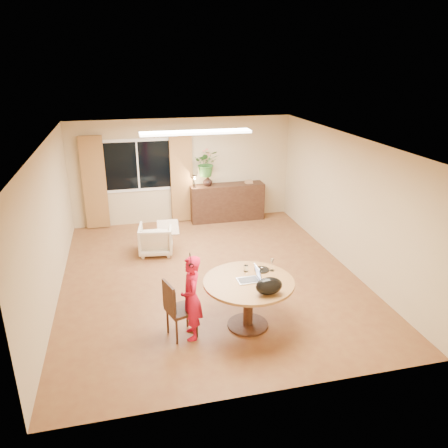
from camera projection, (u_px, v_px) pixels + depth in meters
name	position (u px, v px, depth m)	size (l,w,h in m)	color
floor	(210.00, 276.00, 8.42)	(6.50, 6.50, 0.00)	brown
ceiling	(208.00, 141.00, 7.50)	(6.50, 6.50, 0.00)	white
wall_back	(183.00, 171.00, 10.91)	(5.50, 5.50, 0.00)	tan
wall_left	(49.00, 225.00, 7.36)	(6.50, 6.50, 0.00)	tan
wall_right	(346.00, 202.00, 8.55)	(6.50, 6.50, 0.00)	tan
window	(138.00, 165.00, 10.59)	(1.70, 0.03, 1.30)	white
curtain_left	(94.00, 183.00, 10.42)	(0.55, 0.08, 2.25)	brown
curtain_right	(182.00, 178.00, 10.87)	(0.55, 0.08, 2.25)	brown
ceiling_panel	(196.00, 132.00, 8.60)	(2.20, 0.35, 0.05)	white
dining_table	(248.00, 291.00, 6.63)	(1.38, 1.38, 0.79)	brown
dining_chair	(182.00, 308.00, 6.46)	(0.44, 0.40, 0.93)	black
child	(191.00, 298.00, 6.37)	(0.31, 0.48, 1.31)	red
laptop	(248.00, 274.00, 6.54)	(0.35, 0.23, 0.23)	#B7B7BC
tumbler	(246.00, 268.00, 6.85)	(0.07, 0.07, 0.10)	white
wine_glass	(272.00, 265.00, 6.86)	(0.07, 0.07, 0.21)	white
pot_lid	(262.00, 269.00, 6.89)	(0.24, 0.24, 0.04)	white
handbag	(269.00, 286.00, 6.16)	(0.39, 0.23, 0.26)	black
armchair	(156.00, 239.00, 9.30)	(0.69, 0.71, 0.64)	beige
throw	(168.00, 224.00, 9.20)	(0.45, 0.55, 0.03)	beige
sideboard	(227.00, 202.00, 11.22)	(1.88, 0.46, 0.94)	black
vase	(208.00, 181.00, 10.90)	(0.24, 0.24, 0.25)	black
bouquet	(207.00, 163.00, 10.74)	(0.59, 0.51, 0.66)	#2E6325
book_stack	(249.00, 182.00, 11.17)	(0.19, 0.14, 0.08)	olive
desk_lamp	(194.00, 181.00, 10.77)	(0.13, 0.13, 0.31)	black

